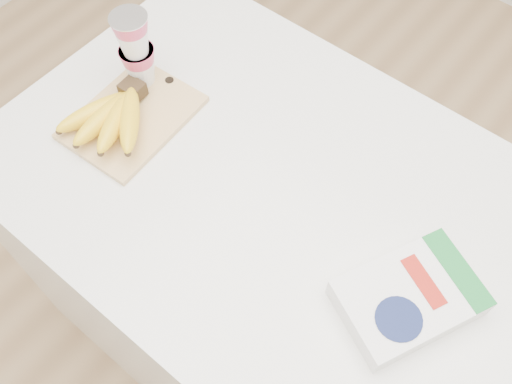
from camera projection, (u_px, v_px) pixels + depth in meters
room at (288, 19)px, 0.77m from camera, size 4.00×4.00×4.00m
table at (272, 277)px, 1.54m from camera, size 1.21×0.81×0.91m
cutting_board at (133, 117)px, 1.24m from camera, size 0.22×0.29×0.01m
bananas at (112, 116)px, 1.20m from camera, size 0.20×0.21×0.07m
yogurt_stack at (135, 48)px, 1.20m from camera, size 0.08×0.08×0.19m
cereal_box at (409, 298)px, 1.00m from camera, size 0.25×0.28×0.05m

